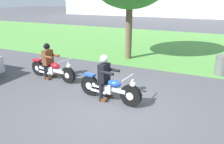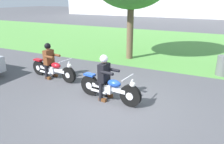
{
  "view_description": "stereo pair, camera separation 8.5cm",
  "coord_description": "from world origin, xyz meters",
  "px_view_note": "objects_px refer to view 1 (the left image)",
  "views": [
    {
      "loc": [
        2.46,
        -5.04,
        2.99
      ],
      "look_at": [
        -0.18,
        0.54,
        0.85
      ],
      "focal_mm": 34.47,
      "sensor_mm": 36.0,
      "label": 1
    },
    {
      "loc": [
        2.54,
        -5.0,
        2.99
      ],
      "look_at": [
        -0.18,
        0.54,
        0.85
      ],
      "focal_mm": 34.47,
      "sensor_mm": 36.0,
      "label": 2
    }
  ],
  "objects_px": {
    "motorcycle_follow": "(52,69)",
    "rider_follow": "(48,58)",
    "motorcycle_lead": "(109,88)",
    "rider_lead": "(105,74)",
    "trash_can": "(222,65)"
  },
  "relations": [
    {
      "from": "rider_follow",
      "to": "trash_can",
      "type": "height_order",
      "value": "rider_follow"
    },
    {
      "from": "rider_follow",
      "to": "motorcycle_follow",
      "type": "bearing_deg",
      "value": -0.88
    },
    {
      "from": "motorcycle_follow",
      "to": "rider_follow",
      "type": "bearing_deg",
      "value": 179.12
    },
    {
      "from": "motorcycle_lead",
      "to": "trash_can",
      "type": "height_order",
      "value": "motorcycle_lead"
    },
    {
      "from": "rider_lead",
      "to": "trash_can",
      "type": "xyz_separation_m",
      "value": [
        3.26,
        4.01,
        -0.42
      ]
    },
    {
      "from": "trash_can",
      "to": "rider_follow",
      "type": "bearing_deg",
      "value": -151.52
    },
    {
      "from": "motorcycle_lead",
      "to": "rider_follow",
      "type": "xyz_separation_m",
      "value": [
        -2.96,
        0.74,
        0.4
      ]
    },
    {
      "from": "trash_can",
      "to": "rider_lead",
      "type": "bearing_deg",
      "value": -129.14
    },
    {
      "from": "motorcycle_lead",
      "to": "trash_can",
      "type": "xyz_separation_m",
      "value": [
        3.1,
        4.03,
        0.0
      ]
    },
    {
      "from": "motorcycle_lead",
      "to": "motorcycle_follow",
      "type": "distance_m",
      "value": 2.89
    },
    {
      "from": "motorcycle_lead",
      "to": "motorcycle_follow",
      "type": "relative_size",
      "value": 0.95
    },
    {
      "from": "motorcycle_lead",
      "to": "motorcycle_follow",
      "type": "bearing_deg",
      "value": 171.95
    },
    {
      "from": "motorcycle_lead",
      "to": "trash_can",
      "type": "relative_size",
      "value": 2.64
    },
    {
      "from": "rider_follow",
      "to": "trash_can",
      "type": "relative_size",
      "value": 1.72
    },
    {
      "from": "motorcycle_follow",
      "to": "motorcycle_lead",
      "type": "bearing_deg",
      "value": -8.05
    }
  ]
}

